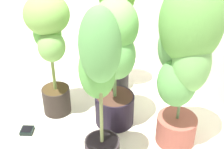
{
  "coord_description": "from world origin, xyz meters",
  "views": [
    {
      "loc": [
        1.31,
        -0.78,
        1.36
      ],
      "look_at": [
        -0.01,
        0.13,
        0.38
      ],
      "focal_mm": 48.36,
      "sensor_mm": 36.0,
      "label": 1
    }
  ],
  "objects_px": {
    "potted_plant_center": "(115,55)",
    "potted_plant_front_right": "(99,81)",
    "potted_plant_back_left": "(116,17)",
    "hygrometer_box": "(27,131)",
    "potted_plant_back_right": "(185,53)",
    "potted_plant_front_left": "(50,41)"
  },
  "relations": [
    {
      "from": "potted_plant_center",
      "to": "potted_plant_front_right",
      "type": "bearing_deg",
      "value": -46.58
    },
    {
      "from": "potted_plant_back_left",
      "to": "potted_plant_front_right",
      "type": "relative_size",
      "value": 1.0
    },
    {
      "from": "potted_plant_back_left",
      "to": "potted_plant_center",
      "type": "bearing_deg",
      "value": -35.76
    },
    {
      "from": "potted_plant_front_right",
      "to": "hygrometer_box",
      "type": "height_order",
      "value": "potted_plant_front_right"
    },
    {
      "from": "hygrometer_box",
      "to": "potted_plant_center",
      "type": "bearing_deg",
      "value": 103.88
    },
    {
      "from": "potted_plant_back_left",
      "to": "hygrometer_box",
      "type": "distance_m",
      "value": 0.99
    },
    {
      "from": "potted_plant_back_left",
      "to": "potted_plant_back_right",
      "type": "distance_m",
      "value": 0.72
    },
    {
      "from": "potted_plant_center",
      "to": "hygrometer_box",
      "type": "relative_size",
      "value": 7.73
    },
    {
      "from": "potted_plant_back_right",
      "to": "potted_plant_back_left",
      "type": "bearing_deg",
      "value": 175.86
    },
    {
      "from": "potted_plant_front_left",
      "to": "potted_plant_front_right",
      "type": "distance_m",
      "value": 0.58
    },
    {
      "from": "potted_plant_back_right",
      "to": "potted_plant_center",
      "type": "relative_size",
      "value": 1.19
    },
    {
      "from": "potted_plant_front_right",
      "to": "hygrometer_box",
      "type": "distance_m",
      "value": 0.78
    },
    {
      "from": "potted_plant_front_left",
      "to": "potted_plant_front_right",
      "type": "height_order",
      "value": "potted_plant_front_right"
    },
    {
      "from": "potted_plant_center",
      "to": "potted_plant_back_left",
      "type": "bearing_deg",
      "value": 144.24
    },
    {
      "from": "potted_plant_center",
      "to": "hygrometer_box",
      "type": "xyz_separation_m",
      "value": [
        -0.23,
        -0.54,
        -0.5
      ]
    },
    {
      "from": "potted_plant_back_right",
      "to": "potted_plant_center",
      "type": "bearing_deg",
      "value": -151.18
    },
    {
      "from": "potted_plant_back_right",
      "to": "potted_plant_center",
      "type": "distance_m",
      "value": 0.43
    },
    {
      "from": "potted_plant_front_left",
      "to": "potted_plant_front_right",
      "type": "xyz_separation_m",
      "value": [
        0.58,
        0.0,
        0.0
      ]
    },
    {
      "from": "potted_plant_back_left",
      "to": "potted_plant_front_right",
      "type": "height_order",
      "value": "potted_plant_back_left"
    },
    {
      "from": "potted_plant_center",
      "to": "potted_plant_front_left",
      "type": "bearing_deg",
      "value": -140.26
    },
    {
      "from": "potted_plant_front_right",
      "to": "potted_plant_back_right",
      "type": "bearing_deg",
      "value": 76.82
    },
    {
      "from": "potted_plant_back_right",
      "to": "hygrometer_box",
      "type": "xyz_separation_m",
      "value": [
        -0.6,
        -0.74,
        -0.61
      ]
    }
  ]
}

